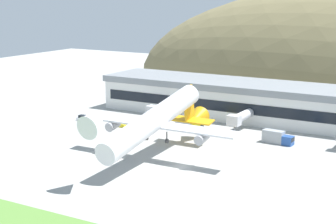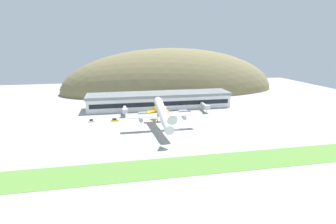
{
  "view_description": "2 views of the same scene",
  "coord_description": "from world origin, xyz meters",
  "px_view_note": "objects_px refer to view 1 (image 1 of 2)",
  "views": [
    {
      "loc": [
        58.3,
        -105.71,
        38.69
      ],
      "look_at": [
        -7.06,
        6.14,
        10.64
      ],
      "focal_mm": 60.0,
      "sensor_mm": 36.0,
      "label": 1
    },
    {
      "loc": [
        -31.8,
        -135.05,
        47.07
      ],
      "look_at": [
        -4.39,
        4.46,
        9.41
      ],
      "focal_mm": 28.0,
      "sensor_mm": 36.0,
      "label": 2
    }
  ],
  "objects_px": {
    "cargo_airplane": "(155,121)",
    "fuel_truck": "(277,138)",
    "jetway_1": "(240,118)",
    "box_truck": "(189,124)",
    "jetway_0": "(160,108)",
    "terminal_building": "(263,100)",
    "service_car_0": "(119,124)",
    "service_car_1": "(83,118)"
  },
  "relations": [
    {
      "from": "cargo_airplane",
      "to": "box_truck",
      "type": "height_order",
      "value": "cargo_airplane"
    },
    {
      "from": "service_car_1",
      "to": "box_truck",
      "type": "distance_m",
      "value": 33.75
    },
    {
      "from": "jetway_0",
      "to": "box_truck",
      "type": "xyz_separation_m",
      "value": [
        12.37,
        -4.98,
        -2.48
      ]
    },
    {
      "from": "service_car_0",
      "to": "box_truck",
      "type": "height_order",
      "value": "box_truck"
    },
    {
      "from": "service_car_0",
      "to": "terminal_building",
      "type": "bearing_deg",
      "value": 41.42
    },
    {
      "from": "jetway_0",
      "to": "fuel_truck",
      "type": "relative_size",
      "value": 1.55
    },
    {
      "from": "jetway_1",
      "to": "service_car_1",
      "type": "relative_size",
      "value": 3.34
    },
    {
      "from": "cargo_airplane",
      "to": "terminal_building",
      "type": "bearing_deg",
      "value": 82.62
    },
    {
      "from": "service_car_0",
      "to": "service_car_1",
      "type": "relative_size",
      "value": 1.19
    },
    {
      "from": "service_car_0",
      "to": "box_truck",
      "type": "xyz_separation_m",
      "value": [
        19.16,
        7.19,
        0.83
      ]
    },
    {
      "from": "cargo_airplane",
      "to": "fuel_truck",
      "type": "bearing_deg",
      "value": 54.84
    },
    {
      "from": "jetway_0",
      "to": "jetway_1",
      "type": "xyz_separation_m",
      "value": [
        25.95,
        0.07,
        -0.0
      ]
    },
    {
      "from": "cargo_airplane",
      "to": "fuel_truck",
      "type": "distance_m",
      "value": 35.24
    },
    {
      "from": "jetway_1",
      "to": "cargo_airplane",
      "type": "relative_size",
      "value": 0.26
    },
    {
      "from": "service_car_0",
      "to": "box_truck",
      "type": "relative_size",
      "value": 0.54
    },
    {
      "from": "terminal_building",
      "to": "service_car_1",
      "type": "distance_m",
      "value": 55.25
    },
    {
      "from": "terminal_building",
      "to": "service_car_1",
      "type": "height_order",
      "value": "terminal_building"
    },
    {
      "from": "cargo_airplane",
      "to": "box_truck",
      "type": "bearing_deg",
      "value": 103.46
    },
    {
      "from": "terminal_building",
      "to": "cargo_airplane",
      "type": "height_order",
      "value": "cargo_airplane"
    },
    {
      "from": "cargo_airplane",
      "to": "box_truck",
      "type": "xyz_separation_m",
      "value": [
        -7.18,
        29.99,
        -7.75
      ]
    },
    {
      "from": "jetway_1",
      "to": "box_truck",
      "type": "bearing_deg",
      "value": -159.64
    },
    {
      "from": "fuel_truck",
      "to": "cargo_airplane",
      "type": "bearing_deg",
      "value": -125.16
    },
    {
      "from": "service_car_0",
      "to": "service_car_1",
      "type": "height_order",
      "value": "service_car_1"
    },
    {
      "from": "jetway_1",
      "to": "service_car_0",
      "type": "xyz_separation_m",
      "value": [
        -32.74,
        -12.24,
        -3.3
      ]
    },
    {
      "from": "jetway_1",
      "to": "box_truck",
      "type": "height_order",
      "value": "jetway_1"
    },
    {
      "from": "jetway_1",
      "to": "box_truck",
      "type": "xyz_separation_m",
      "value": [
        -13.59,
        -5.04,
        -2.48
      ]
    },
    {
      "from": "terminal_building",
      "to": "service_car_0",
      "type": "distance_m",
      "value": 44.46
    },
    {
      "from": "cargo_airplane",
      "to": "service_car_1",
      "type": "relative_size",
      "value": 12.9
    },
    {
      "from": "terminal_building",
      "to": "fuel_truck",
      "type": "relative_size",
      "value": 12.67
    },
    {
      "from": "service_car_1",
      "to": "fuel_truck",
      "type": "bearing_deg",
      "value": 4.38
    },
    {
      "from": "terminal_building",
      "to": "fuel_truck",
      "type": "distance_m",
      "value": 27.62
    },
    {
      "from": "terminal_building",
      "to": "service_car_1",
      "type": "xyz_separation_m",
      "value": [
        -47.02,
        -28.46,
        -5.63
      ]
    },
    {
      "from": "terminal_building",
      "to": "service_car_0",
      "type": "height_order",
      "value": "terminal_building"
    },
    {
      "from": "jetway_1",
      "to": "jetway_0",
      "type": "bearing_deg",
      "value": -179.86
    },
    {
      "from": "service_car_0",
      "to": "box_truck",
      "type": "bearing_deg",
      "value": 20.58
    },
    {
      "from": "jetway_0",
      "to": "fuel_truck",
      "type": "bearing_deg",
      "value": -9.87
    },
    {
      "from": "terminal_building",
      "to": "service_car_0",
      "type": "relative_size",
      "value": 23.07
    },
    {
      "from": "terminal_building",
      "to": "jetway_0",
      "type": "distance_m",
      "value": 31.39
    },
    {
      "from": "jetway_0",
      "to": "cargo_airplane",
      "type": "distance_m",
      "value": 40.4
    },
    {
      "from": "cargo_airplane",
      "to": "service_car_1",
      "type": "distance_m",
      "value": 47.43
    },
    {
      "from": "cargo_airplane",
      "to": "service_car_0",
      "type": "distance_m",
      "value": 35.87
    },
    {
      "from": "jetway_1",
      "to": "fuel_truck",
      "type": "xyz_separation_m",
      "value": [
        13.4,
        -6.92,
        -2.44
      ]
    }
  ]
}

